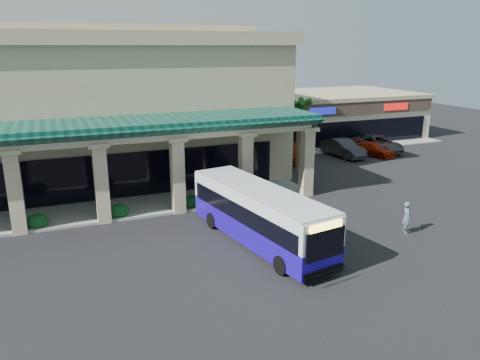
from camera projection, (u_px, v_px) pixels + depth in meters
name	position (u px, v px, depth m)	size (l,w,h in m)	color
ground	(257.00, 235.00, 25.57)	(110.00, 110.00, 0.00)	black
main_building	(75.00, 105.00, 35.33)	(30.80, 14.80, 11.35)	tan
arcade	(89.00, 169.00, 27.92)	(30.00, 6.20, 5.70)	#09382E
strip_mall	(315.00, 115.00, 52.79)	(22.50, 12.50, 4.90)	beige
palm_0	(298.00, 132.00, 37.53)	(2.40, 2.40, 6.60)	#144312
palm_1	(291.00, 130.00, 40.67)	(2.40, 2.40, 5.80)	#144312
broadleaf_tree	(247.00, 128.00, 44.53)	(2.60, 2.60, 4.81)	#0C3613
transit_bus	(259.00, 216.00, 24.14)	(2.47, 10.59, 2.96)	#1C099E
pedestrian	(407.00, 218.00, 25.58)	(0.66, 0.43, 1.81)	#4C5B6E
car_silver	(297.00, 151.00, 41.84)	(2.03, 5.04, 1.72)	maroon
car_white	(343.00, 148.00, 43.42)	(1.73, 4.97, 1.64)	#26272B
car_red	(373.00, 149.00, 43.86)	(1.78, 4.38, 1.27)	#901905
car_gray	(377.00, 144.00, 45.53)	(2.62, 5.69, 1.58)	#3E4046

